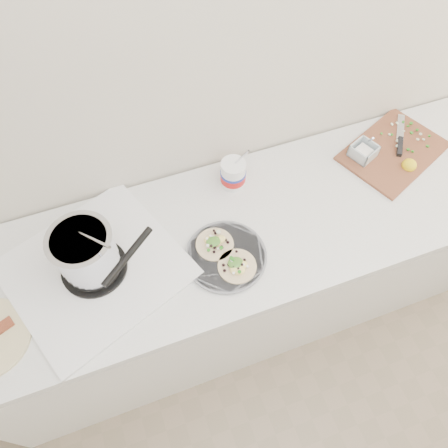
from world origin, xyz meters
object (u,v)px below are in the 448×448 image
object	(u,v)px
tub	(234,172)
cutboard	(391,149)
taco_plate	(226,255)
stove	(89,259)

from	to	relation	value
tub	cutboard	xyz separation A→B (m)	(0.68, -0.07, -0.05)
taco_plate	cutboard	distance (m)	0.86
cutboard	tub	bearing A→B (deg)	150.76
tub	cutboard	world-z (taller)	tub
taco_plate	tub	distance (m)	0.34
stove	tub	bearing A→B (deg)	-2.73
stove	taco_plate	distance (m)	0.47
stove	tub	world-z (taller)	stove
stove	cutboard	xyz separation A→B (m)	(1.28, 0.12, -0.07)
taco_plate	cutboard	xyz separation A→B (m)	(0.82, 0.23, -0.00)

